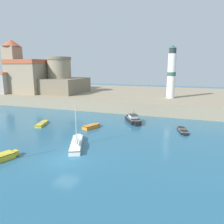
# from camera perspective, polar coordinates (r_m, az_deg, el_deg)

# --- Properties ---
(ground_plane) EXTENTS (200.00, 200.00, 0.00)m
(ground_plane) POSITION_cam_1_polar(r_m,az_deg,el_deg) (25.17, -12.11, -12.34)
(ground_plane) COLOR #28607F
(quay_seawall) EXTENTS (120.00, 40.00, 2.48)m
(quay_seawall) POSITION_cam_1_polar(r_m,az_deg,el_deg) (65.95, 8.61, 3.96)
(quay_seawall) COLOR gray
(quay_seawall) RESTS_ON ground
(dinghy_black_0) EXTENTS (1.99, 4.04, 0.50)m
(dinghy_black_0) POSITION_cam_1_polar(r_m,az_deg,el_deg) (36.38, 17.97, -4.62)
(dinghy_black_0) COLOR black
(dinghy_black_0) RESTS_ON ground
(dinghy_orange_1) EXTENTS (2.22, 3.44, 0.67)m
(dinghy_orange_1) POSITION_cam_1_polar(r_m,az_deg,el_deg) (36.75, -5.46, -3.76)
(dinghy_orange_1) COLOR orange
(dinghy_orange_1) RESTS_ON ground
(sailboat_white_2) EXTENTS (3.83, 6.73, 5.53)m
(sailboat_white_2) POSITION_cam_1_polar(r_m,az_deg,el_deg) (28.89, -9.28, -8.14)
(sailboat_white_2) COLOR white
(sailboat_white_2) RESTS_ON ground
(motorboat_black_4) EXTENTS (4.09, 5.54, 2.37)m
(motorboat_black_4) POSITION_cam_1_polar(r_m,az_deg,el_deg) (40.62, 5.53, -1.90)
(motorboat_black_4) COLOR black
(motorboat_black_4) RESTS_ON ground
(dinghy_yellow_5) EXTENTS (2.18, 4.31, 0.49)m
(dinghy_yellow_5) POSITION_cam_1_polar(r_m,az_deg,el_deg) (40.58, -17.86, -2.93)
(dinghy_yellow_5) COLOR yellow
(dinghy_yellow_5) RESTS_ON ground
(church) EXTENTS (15.12, 18.04, 15.55)m
(church) POSITION_cam_1_polar(r_m,az_deg,el_deg) (72.56, -19.47, 9.34)
(church) COLOR gray
(church) RESTS_ON quay_seawall
(fortress) EXTENTS (13.57, 13.57, 10.31)m
(fortress) POSITION_cam_1_polar(r_m,az_deg,el_deg) (67.02, -13.46, 7.78)
(fortress) COLOR #796C57
(fortress) RESTS_ON quay_seawall
(lighthouse) EXTENTS (2.02, 2.02, 12.64)m
(lighthouse) POSITION_cam_1_polar(r_m,az_deg,el_deg) (55.40, 15.28, 9.84)
(lighthouse) COLOR silver
(lighthouse) RESTS_ON quay_seawall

